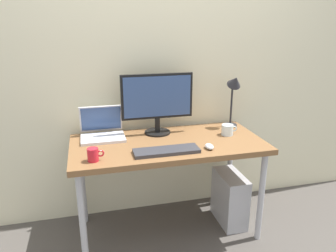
{
  "coord_description": "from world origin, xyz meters",
  "views": [
    {
      "loc": [
        -0.54,
        -2.14,
        1.59
      ],
      "look_at": [
        0.0,
        0.0,
        0.86
      ],
      "focal_mm": 34.81,
      "sensor_mm": 36.0,
      "label": 1
    }
  ],
  "objects_px": {
    "laptop": "(102,130)",
    "monitor": "(157,100)",
    "keyboard": "(167,151)",
    "mouse": "(209,146)",
    "glass_cup": "(228,130)",
    "computer_tower": "(230,198)",
    "desk": "(168,150)",
    "coffee_mug": "(93,155)",
    "desk_lamp": "(234,89)"
  },
  "relations": [
    {
      "from": "desk",
      "to": "keyboard",
      "type": "bearing_deg",
      "value": -107.05
    },
    {
      "from": "mouse",
      "to": "coffee_mug",
      "type": "distance_m",
      "value": 0.78
    },
    {
      "from": "mouse",
      "to": "glass_cup",
      "type": "xyz_separation_m",
      "value": [
        0.24,
        0.23,
        0.02
      ]
    },
    {
      "from": "computer_tower",
      "to": "coffee_mug",
      "type": "bearing_deg",
      "value": -169.05
    },
    {
      "from": "keyboard",
      "to": "mouse",
      "type": "xyz_separation_m",
      "value": [
        0.3,
        -0.01,
        0.01
      ]
    },
    {
      "from": "monitor",
      "to": "desk_lamp",
      "type": "bearing_deg",
      "value": 0.06
    },
    {
      "from": "mouse",
      "to": "glass_cup",
      "type": "bearing_deg",
      "value": 44.43
    },
    {
      "from": "desk",
      "to": "computer_tower",
      "type": "bearing_deg",
      "value": -1.07
    },
    {
      "from": "laptop",
      "to": "keyboard",
      "type": "bearing_deg",
      "value": -46.23
    },
    {
      "from": "laptop",
      "to": "desk_lamp",
      "type": "xyz_separation_m",
      "value": [
        1.05,
        -0.02,
        0.26
      ]
    },
    {
      "from": "desk",
      "to": "coffee_mug",
      "type": "height_order",
      "value": "coffee_mug"
    },
    {
      "from": "laptop",
      "to": "coffee_mug",
      "type": "relative_size",
      "value": 3.04
    },
    {
      "from": "desk_lamp",
      "to": "coffee_mug",
      "type": "bearing_deg",
      "value": -159.84
    },
    {
      "from": "glass_cup",
      "to": "computer_tower",
      "type": "bearing_deg",
      "value": -50.95
    },
    {
      "from": "laptop",
      "to": "mouse",
      "type": "xyz_separation_m",
      "value": [
        0.69,
        -0.42,
        -0.04
      ]
    },
    {
      "from": "keyboard",
      "to": "glass_cup",
      "type": "xyz_separation_m",
      "value": [
        0.54,
        0.23,
        0.03
      ]
    },
    {
      "from": "laptop",
      "to": "computer_tower",
      "type": "distance_m",
      "value": 1.16
    },
    {
      "from": "laptop",
      "to": "coffee_mug",
      "type": "distance_m",
      "value": 0.44
    },
    {
      "from": "computer_tower",
      "to": "laptop",
      "type": "bearing_deg",
      "value": 166.75
    },
    {
      "from": "laptop",
      "to": "computer_tower",
      "type": "xyz_separation_m",
      "value": [
        0.97,
        -0.23,
        -0.59
      ]
    },
    {
      "from": "desk",
      "to": "desk_lamp",
      "type": "height_order",
      "value": "desk_lamp"
    },
    {
      "from": "mouse",
      "to": "computer_tower",
      "type": "height_order",
      "value": "mouse"
    },
    {
      "from": "computer_tower",
      "to": "desk_lamp",
      "type": "bearing_deg",
      "value": 69.28
    },
    {
      "from": "laptop",
      "to": "desk",
      "type": "bearing_deg",
      "value": -25.68
    },
    {
      "from": "coffee_mug",
      "to": "computer_tower",
      "type": "xyz_separation_m",
      "value": [
        1.05,
        0.2,
        -0.58
      ]
    },
    {
      "from": "keyboard",
      "to": "monitor",
      "type": "bearing_deg",
      "value": 86.19
    },
    {
      "from": "monitor",
      "to": "desk_lamp",
      "type": "xyz_separation_m",
      "value": [
        0.63,
        0.0,
        0.05
      ]
    },
    {
      "from": "monitor",
      "to": "glass_cup",
      "type": "height_order",
      "value": "monitor"
    },
    {
      "from": "laptop",
      "to": "mouse",
      "type": "distance_m",
      "value": 0.81
    },
    {
      "from": "coffee_mug",
      "to": "glass_cup",
      "type": "xyz_separation_m",
      "value": [
        1.01,
        0.25,
        -0.0
      ]
    },
    {
      "from": "desk_lamp",
      "to": "computer_tower",
      "type": "distance_m",
      "value": 0.88
    },
    {
      "from": "mouse",
      "to": "desk_lamp",
      "type": "bearing_deg",
      "value": 48.73
    },
    {
      "from": "mouse",
      "to": "coffee_mug",
      "type": "relative_size",
      "value": 0.86
    },
    {
      "from": "monitor",
      "to": "coffee_mug",
      "type": "distance_m",
      "value": 0.69
    },
    {
      "from": "desk",
      "to": "computer_tower",
      "type": "relative_size",
      "value": 3.3
    },
    {
      "from": "laptop",
      "to": "keyboard",
      "type": "height_order",
      "value": "laptop"
    },
    {
      "from": "monitor",
      "to": "laptop",
      "type": "bearing_deg",
      "value": 177.69
    },
    {
      "from": "glass_cup",
      "to": "coffee_mug",
      "type": "bearing_deg",
      "value": -166.38
    },
    {
      "from": "monitor",
      "to": "desk_lamp",
      "type": "relative_size",
      "value": 1.23
    },
    {
      "from": "coffee_mug",
      "to": "desk_lamp",
      "type": "bearing_deg",
      "value": 20.16
    },
    {
      "from": "laptop",
      "to": "keyboard",
      "type": "xyz_separation_m",
      "value": [
        0.39,
        -0.41,
        -0.05
      ]
    },
    {
      "from": "desk",
      "to": "monitor",
      "type": "distance_m",
      "value": 0.39
    },
    {
      "from": "keyboard",
      "to": "glass_cup",
      "type": "distance_m",
      "value": 0.59
    },
    {
      "from": "laptop",
      "to": "monitor",
      "type": "bearing_deg",
      "value": -2.31
    },
    {
      "from": "desk_lamp",
      "to": "computer_tower",
      "type": "xyz_separation_m",
      "value": [
        -0.08,
        -0.21,
        -0.85
      ]
    },
    {
      "from": "laptop",
      "to": "computer_tower",
      "type": "bearing_deg",
      "value": -13.25
    },
    {
      "from": "keyboard",
      "to": "computer_tower",
      "type": "xyz_separation_m",
      "value": [
        0.57,
        0.18,
        -0.55
      ]
    },
    {
      "from": "keyboard",
      "to": "coffee_mug",
      "type": "xyz_separation_m",
      "value": [
        -0.48,
        -0.02,
        0.03
      ]
    },
    {
      "from": "mouse",
      "to": "monitor",
      "type": "bearing_deg",
      "value": 124.26
    },
    {
      "from": "mouse",
      "to": "glass_cup",
      "type": "relative_size",
      "value": 0.72
    }
  ]
}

